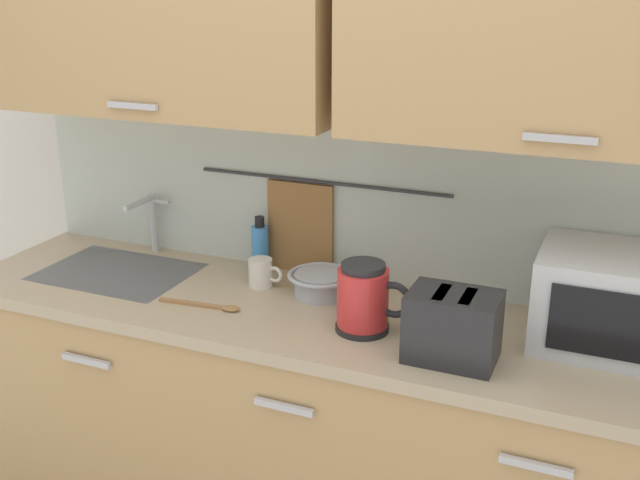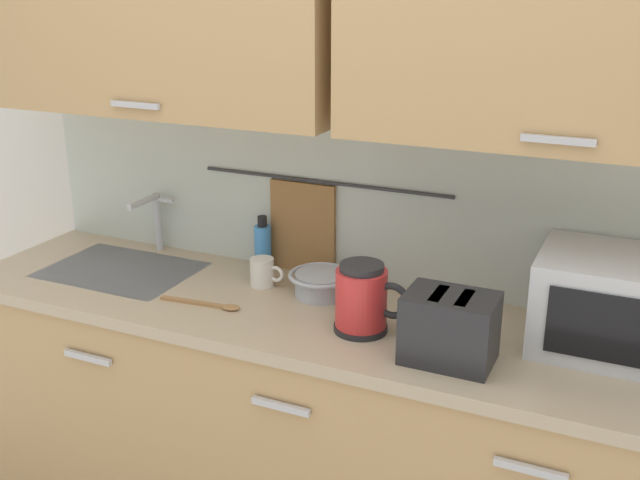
{
  "view_description": "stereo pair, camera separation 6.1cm",
  "coord_description": "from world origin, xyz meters",
  "px_view_note": "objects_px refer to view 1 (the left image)",
  "views": [
    {
      "loc": [
        0.81,
        -1.66,
        1.88
      ],
      "look_at": [
        -0.04,
        0.33,
        1.12
      ],
      "focal_mm": 42.41,
      "sensor_mm": 36.0,
      "label": 1
    },
    {
      "loc": [
        0.87,
        -1.64,
        1.88
      ],
      "look_at": [
        -0.04,
        0.33,
        1.12
      ],
      "focal_mm": 42.41,
      "sensor_mm": 36.0,
      "label": 2
    }
  ],
  "objects_px": {
    "dish_soap_bottle": "(260,247)",
    "mug_near_sink": "(261,273)",
    "mixing_bowl": "(320,282)",
    "toaster": "(453,326)",
    "electric_kettle": "(364,298)",
    "microwave": "(624,302)",
    "wooden_spoon": "(209,306)"
  },
  "relations": [
    {
      "from": "electric_kettle",
      "to": "mug_near_sink",
      "type": "distance_m",
      "value": 0.47
    },
    {
      "from": "electric_kettle",
      "to": "mixing_bowl",
      "type": "bearing_deg",
      "value": 139.25
    },
    {
      "from": "dish_soap_bottle",
      "to": "electric_kettle",
      "type": "bearing_deg",
      "value": -31.93
    },
    {
      "from": "mixing_bowl",
      "to": "electric_kettle",
      "type": "bearing_deg",
      "value": -40.75
    },
    {
      "from": "microwave",
      "to": "electric_kettle",
      "type": "height_order",
      "value": "microwave"
    },
    {
      "from": "mixing_bowl",
      "to": "toaster",
      "type": "distance_m",
      "value": 0.56
    },
    {
      "from": "microwave",
      "to": "toaster",
      "type": "distance_m",
      "value": 0.49
    },
    {
      "from": "dish_soap_bottle",
      "to": "wooden_spoon",
      "type": "bearing_deg",
      "value": -90.12
    },
    {
      "from": "electric_kettle",
      "to": "dish_soap_bottle",
      "type": "height_order",
      "value": "electric_kettle"
    },
    {
      "from": "microwave",
      "to": "mug_near_sink",
      "type": "bearing_deg",
      "value": -179.77
    },
    {
      "from": "mug_near_sink",
      "to": "mixing_bowl",
      "type": "distance_m",
      "value": 0.21
    },
    {
      "from": "toaster",
      "to": "electric_kettle",
      "type": "bearing_deg",
      "value": 165.75
    },
    {
      "from": "toaster",
      "to": "wooden_spoon",
      "type": "height_order",
      "value": "toaster"
    },
    {
      "from": "electric_kettle",
      "to": "toaster",
      "type": "distance_m",
      "value": 0.29
    },
    {
      "from": "microwave",
      "to": "electric_kettle",
      "type": "xyz_separation_m",
      "value": [
        -0.69,
        -0.18,
        -0.03
      ]
    },
    {
      "from": "mixing_bowl",
      "to": "toaster",
      "type": "relative_size",
      "value": 0.84
    },
    {
      "from": "toaster",
      "to": "microwave",
      "type": "bearing_deg",
      "value": 31.65
    },
    {
      "from": "microwave",
      "to": "toaster",
      "type": "xyz_separation_m",
      "value": [
        -0.41,
        -0.25,
        -0.04
      ]
    },
    {
      "from": "microwave",
      "to": "dish_soap_bottle",
      "type": "xyz_separation_m",
      "value": [
        -1.19,
        0.13,
        -0.05
      ]
    },
    {
      "from": "dish_soap_bottle",
      "to": "mixing_bowl",
      "type": "relative_size",
      "value": 0.92
    },
    {
      "from": "wooden_spoon",
      "to": "toaster",
      "type": "bearing_deg",
      "value": -2.27
    },
    {
      "from": "microwave",
      "to": "mixing_bowl",
      "type": "xyz_separation_m",
      "value": [
        -0.9,
        0.0,
        -0.09
      ]
    },
    {
      "from": "mug_near_sink",
      "to": "electric_kettle",
      "type": "bearing_deg",
      "value": -22.76
    },
    {
      "from": "electric_kettle",
      "to": "mug_near_sink",
      "type": "height_order",
      "value": "electric_kettle"
    },
    {
      "from": "mug_near_sink",
      "to": "wooden_spoon",
      "type": "bearing_deg",
      "value": -108.11
    },
    {
      "from": "electric_kettle",
      "to": "toaster",
      "type": "height_order",
      "value": "electric_kettle"
    },
    {
      "from": "electric_kettle",
      "to": "toaster",
      "type": "xyz_separation_m",
      "value": [
        0.28,
        -0.07,
        -0.01
      ]
    },
    {
      "from": "dish_soap_bottle",
      "to": "mug_near_sink",
      "type": "bearing_deg",
      "value": -61.64
    },
    {
      "from": "dish_soap_bottle",
      "to": "mug_near_sink",
      "type": "xyz_separation_m",
      "value": [
        0.07,
        -0.13,
        -0.04
      ]
    },
    {
      "from": "dish_soap_bottle",
      "to": "mixing_bowl",
      "type": "bearing_deg",
      "value": -23.72
    },
    {
      "from": "electric_kettle",
      "to": "dish_soap_bottle",
      "type": "bearing_deg",
      "value": 148.07
    },
    {
      "from": "electric_kettle",
      "to": "wooden_spoon",
      "type": "relative_size",
      "value": 0.82
    }
  ]
}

